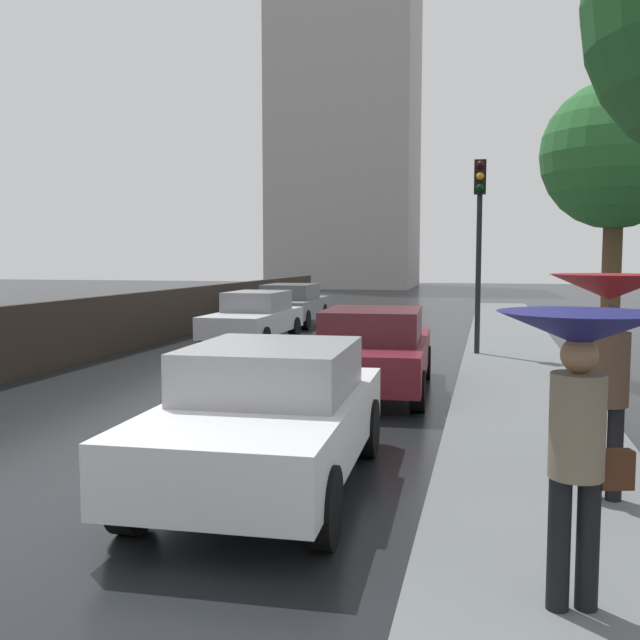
# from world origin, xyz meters

# --- Properties ---
(sidewalk_strip) EXTENTS (2.20, 60.00, 0.14)m
(sidewalk_strip) POSITION_xyz_m (5.10, 0.00, 0.07)
(sidewalk_strip) COLOR slate
(sidewalk_strip) RESTS_ON ground
(car_white_near_kerb) EXTENTS (1.98, 4.10, 1.44)m
(car_white_near_kerb) POSITION_xyz_m (2.40, 2.09, 0.75)
(car_white_near_kerb) COLOR silver
(car_white_near_kerb) RESTS_ON ground
(car_grey_mid_road) EXTENTS (2.01, 4.46, 1.40)m
(car_grey_mid_road) POSITION_xyz_m (-2.07, 18.76, 0.74)
(car_grey_mid_road) COLOR slate
(car_grey_mid_road) RESTS_ON ground
(car_maroon_far_ahead) EXTENTS (2.04, 4.58, 1.45)m
(car_maroon_far_ahead) POSITION_xyz_m (2.62, 7.35, 0.74)
(car_maroon_far_ahead) COLOR maroon
(car_maroon_far_ahead) RESTS_ON ground
(car_silver_far_lane) EXTENTS (1.71, 4.37, 1.39)m
(car_silver_far_lane) POSITION_xyz_m (-1.63, 13.57, 0.71)
(car_silver_far_lane) COLOR #B2B5BA
(car_silver_far_lane) RESTS_ON ground
(pedestrian_with_umbrella_near) EXTENTS (1.03, 1.03, 2.03)m
(pedestrian_with_umbrella_near) POSITION_xyz_m (5.56, 2.08, 1.72)
(pedestrian_with_umbrella_near) COLOR black
(pedestrian_with_umbrella_near) RESTS_ON sidewalk_strip
(pedestrian_with_umbrella_far) EXTENTS (0.99, 0.99, 1.85)m
(pedestrian_with_umbrella_far) POSITION_xyz_m (5.06, -0.12, 1.60)
(pedestrian_with_umbrella_far) COLOR black
(pedestrian_with_umbrella_far) RESTS_ON sidewalk_strip
(traffic_light) EXTENTS (0.26, 0.39, 4.33)m
(traffic_light) POSITION_xyz_m (4.28, 11.77, 3.14)
(traffic_light) COLOR black
(traffic_light) RESTS_ON sidewalk_strip
(street_tree_mid) EXTENTS (2.74, 2.74, 5.58)m
(street_tree_mid) POSITION_xyz_m (6.76, 9.70, 4.16)
(street_tree_mid) COLOR #4C3823
(street_tree_mid) RESTS_ON ground
(distant_tower) EXTENTS (10.72, 11.26, 25.65)m
(distant_tower) POSITION_xyz_m (-6.41, 50.61, 12.82)
(distant_tower) COLOR #9E9993
(distant_tower) RESTS_ON ground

